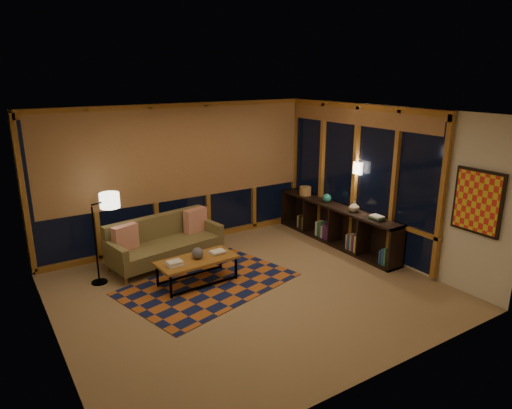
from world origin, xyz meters
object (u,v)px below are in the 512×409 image
sofa (166,242)px  floor_lamp (95,241)px  coffee_table (197,271)px  bookshelf (336,224)px

sofa → floor_lamp: (-1.20, -0.15, 0.31)m
sofa → floor_lamp: size_ratio=1.37×
sofa → floor_lamp: bearing=178.2°
coffee_table → floor_lamp: (-1.32, 0.86, 0.50)m
coffee_table → floor_lamp: floor_lamp is taller
sofa → bookshelf: sofa is taller
coffee_table → bookshelf: size_ratio=0.41×
sofa → coffee_table: bearing=-92.5°
sofa → bookshelf: size_ratio=0.63×
coffee_table → bookshelf: bookshelf is taller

